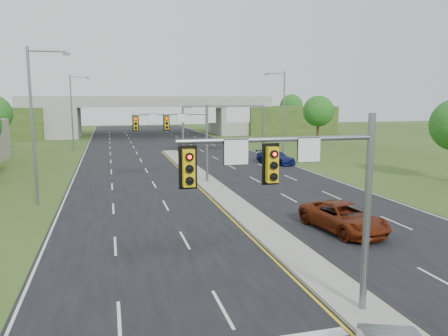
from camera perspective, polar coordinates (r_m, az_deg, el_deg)
The scene contains 17 objects.
ground at distance 16.92m, azimuth 17.57°, elevation -17.55°, with size 240.00×240.00×0.00m, color #324819.
road at distance 48.98m, azimuth -4.77°, elevation 0.17°, with size 24.00×160.00×0.02m, color black.
median at distance 37.38m, azimuth -1.54°, elevation -2.39°, with size 2.00×54.00×0.16m, color gray.
lane_markings at distance 42.96m, azimuth -4.14°, elevation -1.03°, with size 23.72×160.00×0.01m.
signal_mast_near at distance 14.27m, azimuth 10.92°, elevation -2.15°, with size 6.62×0.60×7.00m.
signal_mast_far at distance 38.20m, azimuth -5.56°, elevation 4.82°, with size 6.62×0.60×7.00m.
sign_gantry at distance 59.58m, azimuth -0.14°, elevation 6.81°, with size 11.58×0.44×6.67m.
overpass at distance 93.14m, azimuth -9.69°, elevation 6.40°, with size 80.00×14.00×8.10m.
lightpole_l_mid at distance 33.07m, azimuth -23.46°, elevation 5.89°, with size 2.85×0.25×11.00m.
lightpole_l_far at distance 67.87m, azimuth -19.11°, elevation 7.31°, with size 2.85×0.25×11.00m.
lightpole_r_far at distance 56.99m, azimuth 7.63°, elevation 7.50°, with size 2.85×0.25×11.00m.
tree_r_mid at distance 75.94m, azimuth 12.23°, elevation 7.26°, with size 5.20×5.20×8.12m.
tree_back_b at distance 107.83m, azimuth -23.32°, elevation 7.17°, with size 5.60×5.60×8.32m.
tree_back_c at distance 111.51m, azimuth 2.10°, elevation 7.92°, with size 5.60×5.60×8.32m.
tree_back_d at distance 116.34m, azimuth 8.78°, elevation 8.02°, with size 6.00×6.00×8.85m.
car_far_a at distance 25.84m, azimuth 15.34°, elevation -6.21°, with size 2.68×5.80×1.61m, color #5B1C09.
car_far_b at distance 51.22m, azimuth 6.80°, elevation 1.38°, with size 2.10×5.17×1.50m, color #0C144A.
Camera 1 is at (-8.39, -12.68, 7.42)m, focal length 35.00 mm.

